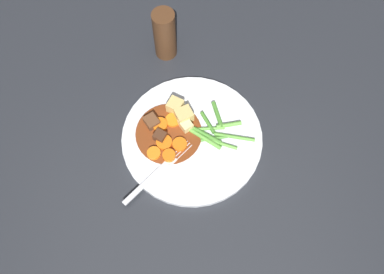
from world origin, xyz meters
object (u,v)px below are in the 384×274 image
at_px(potato_chunk_2, 184,116).
at_px(meat_chunk_0, 152,122).
at_px(potato_chunk_1, 186,125).
at_px(carrot_slice_1, 160,125).
at_px(carrot_slice_3, 164,143).
at_px(carrot_slice_5, 169,156).
at_px(dinner_plate, 192,138).
at_px(carrot_slice_4, 154,153).
at_px(pepper_mill, 165,34).
at_px(fork, 160,170).
at_px(meat_chunk_1, 160,135).
at_px(potato_chunk_0, 175,106).
at_px(carrot_slice_0, 180,145).
at_px(carrot_slice_2, 173,120).

relative_size(potato_chunk_2, meat_chunk_0, 1.14).
bearing_deg(potato_chunk_1, potato_chunk_2, -83.22).
distance_m(carrot_slice_1, carrot_slice_3, 0.04).
xyz_separation_m(carrot_slice_5, meat_chunk_0, (0.03, -0.07, 0.00)).
relative_size(dinner_plate, carrot_slice_5, 11.05).
distance_m(carrot_slice_4, pepper_mill, 0.26).
relative_size(fork, pepper_mill, 1.13).
relative_size(carrot_slice_1, meat_chunk_1, 1.36).
height_order(meat_chunk_0, meat_chunk_1, meat_chunk_1).
bearing_deg(meat_chunk_1, potato_chunk_2, -143.00).
bearing_deg(carrot_slice_3, pepper_mill, -92.65).
height_order(carrot_slice_1, pepper_mill, pepper_mill).
bearing_deg(carrot_slice_5, meat_chunk_0, -66.49).
bearing_deg(potato_chunk_0, carrot_slice_5, 81.01).
bearing_deg(carrot_slice_4, meat_chunk_0, -87.59).
xyz_separation_m(carrot_slice_0, potato_chunk_1, (-0.01, -0.04, 0.00)).
xyz_separation_m(carrot_slice_4, potato_chunk_1, (-0.07, -0.06, 0.00)).
bearing_deg(potato_chunk_0, potato_chunk_1, 114.83).
bearing_deg(meat_chunk_1, carrot_slice_5, 110.10).
height_order(carrot_slice_2, potato_chunk_0, potato_chunk_0).
distance_m(potato_chunk_0, potato_chunk_2, 0.03).
height_order(carrot_slice_3, fork, carrot_slice_3).
xyz_separation_m(carrot_slice_5, fork, (0.02, 0.03, -0.01)).
xyz_separation_m(carrot_slice_3, potato_chunk_2, (-0.04, -0.05, 0.01)).
bearing_deg(carrot_slice_1, potato_chunk_0, -130.85).
relative_size(potato_chunk_1, pepper_mill, 0.22).
xyz_separation_m(meat_chunk_0, fork, (-0.01, 0.10, -0.01)).
bearing_deg(carrot_slice_4, carrot_slice_2, -119.16).
bearing_deg(carrot_slice_5, potato_chunk_2, -112.14).
distance_m(potato_chunk_2, meat_chunk_1, 0.06).
bearing_deg(potato_chunk_2, carrot_slice_3, 51.62).
xyz_separation_m(meat_chunk_1, fork, (0.00, 0.07, -0.01)).
height_order(potato_chunk_0, potato_chunk_1, potato_chunk_0).
height_order(carrot_slice_1, fork, carrot_slice_1).
distance_m(carrot_slice_3, potato_chunk_2, 0.07).
height_order(potato_chunk_0, potato_chunk_2, same).
relative_size(meat_chunk_1, pepper_mill, 0.18).
xyz_separation_m(carrot_slice_2, potato_chunk_0, (-0.01, -0.03, 0.01)).
height_order(carrot_slice_1, potato_chunk_1, potato_chunk_1).
height_order(dinner_plate, fork, fork).
distance_m(carrot_slice_0, carrot_slice_4, 0.05).
bearing_deg(carrot_slice_4, carrot_slice_5, 166.03).
bearing_deg(potato_chunk_0, pepper_mill, -84.58).
relative_size(carrot_slice_3, fork, 0.23).
relative_size(dinner_plate, carrot_slice_4, 10.48).
xyz_separation_m(carrot_slice_2, carrot_slice_5, (0.01, 0.08, 0.00)).
xyz_separation_m(carrot_slice_2, carrot_slice_4, (0.04, 0.07, 0.00)).
height_order(potato_chunk_0, fork, potato_chunk_0).
height_order(carrot_slice_2, meat_chunk_0, meat_chunk_0).
xyz_separation_m(carrot_slice_4, meat_chunk_0, (0.00, -0.07, 0.00)).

